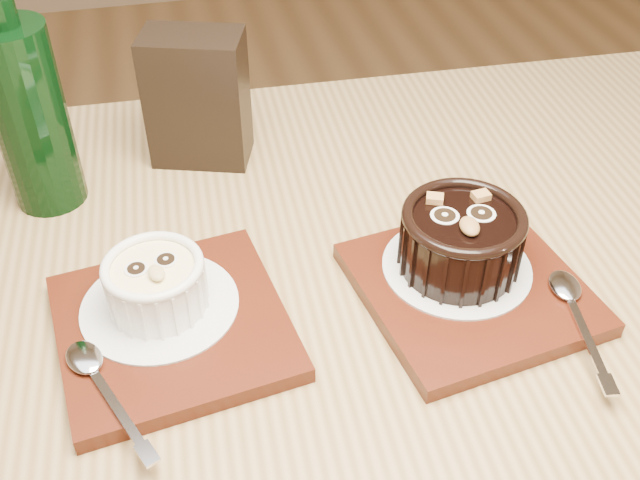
# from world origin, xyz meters

# --- Properties ---
(table) EXTENTS (1.23, 0.84, 0.75)m
(table) POSITION_xyz_m (0.11, -0.03, 0.66)
(table) COLOR olive
(table) RESTS_ON ground
(tray_left) EXTENTS (0.20, 0.20, 0.01)m
(tray_left) POSITION_xyz_m (0.01, -0.02, 0.76)
(tray_left) COLOR #4D1B0C
(tray_left) RESTS_ON table
(doily_left) EXTENTS (0.13, 0.13, 0.00)m
(doily_left) POSITION_xyz_m (0.00, -0.00, 0.77)
(doily_left) COLOR white
(doily_left) RESTS_ON tray_left
(ramekin_white) EXTENTS (0.08, 0.08, 0.05)m
(ramekin_white) POSITION_xyz_m (0.00, -0.00, 0.79)
(ramekin_white) COLOR white
(ramekin_white) RESTS_ON doily_left
(spoon_left) EXTENTS (0.08, 0.13, 0.01)m
(spoon_left) POSITION_xyz_m (-0.04, -0.08, 0.77)
(spoon_left) COLOR silver
(spoon_left) RESTS_ON tray_left
(tray_right) EXTENTS (0.21, 0.21, 0.01)m
(tray_right) POSITION_xyz_m (0.27, -0.03, 0.76)
(tray_right) COLOR #4D1B0C
(tray_right) RESTS_ON table
(doily_right) EXTENTS (0.13, 0.13, 0.00)m
(doily_right) POSITION_xyz_m (0.26, -0.01, 0.77)
(doily_right) COLOR white
(doily_right) RESTS_ON tray_right
(ramekin_dark) EXTENTS (0.10, 0.10, 0.06)m
(ramekin_dark) POSITION_xyz_m (0.26, -0.01, 0.80)
(ramekin_dark) COLOR black
(ramekin_dark) RESTS_ON doily_right
(spoon_right) EXTENTS (0.05, 0.14, 0.01)m
(spoon_right) POSITION_xyz_m (0.33, -0.09, 0.77)
(spoon_right) COLOR silver
(spoon_right) RESTS_ON tray_right
(condiment_stand) EXTENTS (0.11, 0.09, 0.14)m
(condiment_stand) POSITION_xyz_m (0.07, 0.23, 0.82)
(condiment_stand) COLOR black
(condiment_stand) RESTS_ON table
(green_bottle) EXTENTS (0.07, 0.07, 0.26)m
(green_bottle) POSITION_xyz_m (-0.09, 0.19, 0.85)
(green_bottle) COLOR black
(green_bottle) RESTS_ON table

